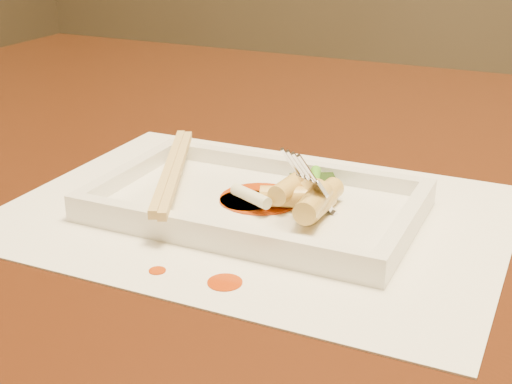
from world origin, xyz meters
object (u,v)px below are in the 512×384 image
at_px(table, 316,240).
at_px(fork, 349,121).
at_px(plate_base, 256,208).
at_px(chopstick_a, 169,169).
at_px(placemat, 256,213).

bearing_deg(table, fork, -63.24).
xyz_separation_m(plate_base, chopstick_a, (-0.08, 0.00, 0.02)).
xyz_separation_m(table, chopstick_a, (-0.08, -0.17, 0.13)).
height_order(placemat, fork, fork).
distance_m(table, plate_base, 0.20).
distance_m(plate_base, fork, 0.11).
bearing_deg(placemat, chopstick_a, 180.00).
distance_m(table, chopstick_a, 0.23).
xyz_separation_m(placemat, plate_base, (0.00, 0.00, 0.00)).
relative_size(plate_base, chopstick_a, 1.33).
bearing_deg(fork, plate_base, -165.58).
bearing_deg(table, placemat, -87.95).
xyz_separation_m(table, placemat, (0.01, -0.17, 0.10)).
relative_size(placemat, chopstick_a, 2.05).
distance_m(table, fork, 0.25).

